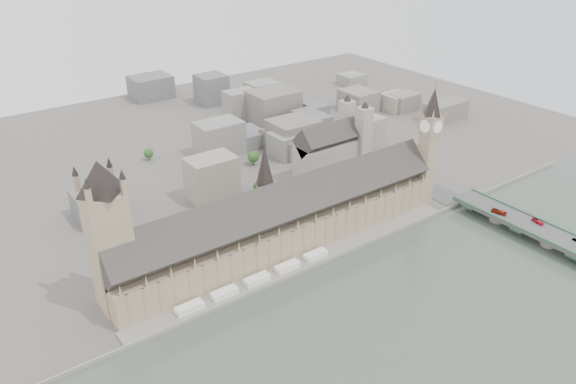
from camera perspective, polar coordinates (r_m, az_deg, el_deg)
ground at (r=404.45m, az=1.06°, el=-6.88°), size 900.00×900.00×0.00m
embankment_wall at (r=393.87m, az=2.39°, el=-7.68°), size 600.00×1.50×3.00m
river_terrace at (r=398.99m, az=1.72°, el=-7.24°), size 270.00×15.00×2.00m
terrace_tents at (r=378.72m, az=-3.18°, el=-8.84°), size 118.00×7.00×4.00m
palace_of_westminster at (r=405.84m, az=-0.59°, el=-2.96°), size 265.00×40.73×55.44m
elizabeth_tower at (r=469.24m, az=14.15°, el=5.29°), size 17.00×17.00×107.50m
victoria_tower at (r=348.44m, az=-17.83°, el=-3.71°), size 30.00×30.00×100.00m
central_tower at (r=388.95m, az=-2.35°, el=1.47°), size 13.00×13.00×48.00m
westminster_bridge at (r=463.12m, az=24.27°, el=-4.03°), size 25.00×325.00×10.25m
westminster_abbey at (r=519.55m, az=4.55°, el=4.28°), size 68.00×36.00×64.00m
city_skyline_inland at (r=588.14m, az=-13.53°, el=5.74°), size 720.00×360.00×38.00m
park_trees at (r=438.00m, az=-4.72°, el=-2.92°), size 110.00×30.00×15.00m
red_bus_north at (r=469.74m, az=20.63°, el=-1.91°), size 5.21×11.97×3.25m
red_bus_south at (r=467.51m, az=24.02°, el=-2.76°), size 4.00×9.97×2.71m
car_silver at (r=455.78m, az=27.15°, el=-4.35°), size 2.32×4.72×1.49m
car_approach at (r=539.93m, az=11.61°, el=3.05°), size 3.10×4.68×1.26m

